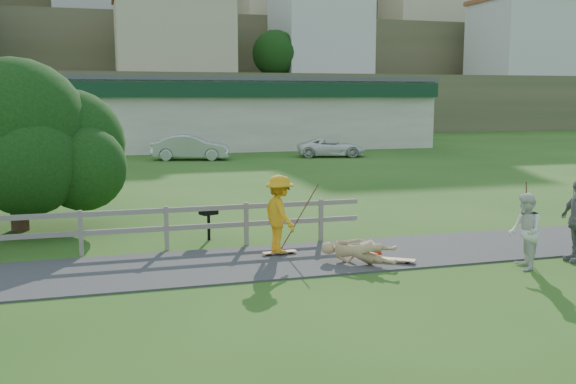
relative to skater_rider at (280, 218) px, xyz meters
The scene contains 17 objects.
ground 2.26m from the skater_rider, 104.47° to the right, with size 260.00×260.00×0.00m, color #275117.
path 1.15m from the skater_rider, 135.92° to the right, with size 34.00×3.00×0.04m, color #38383A.
fence 5.30m from the skater_rider, 165.79° to the left, with size 15.05×0.10×1.10m.
strip_mall 33.17m from the skater_rider, 83.96° to the left, with size 32.50×10.75×5.10m.
hillside 90.32m from the skater_rider, 90.33° to the left, with size 220.00×67.00×47.50m.
skater_rider is the anchor object (origin of this frame).
skater_fallen 2.06m from the skater_rider, 42.04° to the right, with size 1.71×0.41×0.62m, color tan.
spectator_a 5.48m from the skater_rider, 28.64° to the right, with size 0.82×0.64×1.68m, color silver.
car_silver 23.97m from the skater_rider, 87.25° to the left, with size 1.58×4.54×1.50m, color silver.
car_white 25.47m from the skater_rider, 67.22° to the left, with size 1.96×4.24×1.18m, color white.
tree 7.99m from the skater_rider, 142.04° to the left, with size 6.60×6.60×3.68m, color black, non-canonical shape.
bbq 2.56m from the skater_rider, 122.11° to the left, with size 0.42×0.32×0.91m, color black, non-canonical shape.
longboard_rider 0.87m from the skater_rider, ahead, with size 0.82×0.20×0.09m, color brown, non-canonical shape.
longboard_fallen 2.80m from the skater_rider, 32.08° to the right, with size 1.01×0.25×0.11m, color brown, non-canonical shape.
helmet 2.41m from the skater_rider, 25.14° to the right, with size 0.25×0.25×0.25m, color #AF1604.
pole_rider 0.72m from the skater_rider, 33.69° to the left, with size 0.03×0.03×1.89m, color #523021.
pole_spec_left 5.67m from the skater_rider, 20.90° to the right, with size 0.03×0.03×1.84m, color #523021.
Camera 1 is at (-3.44, -12.29, 3.75)m, focal length 40.00 mm.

